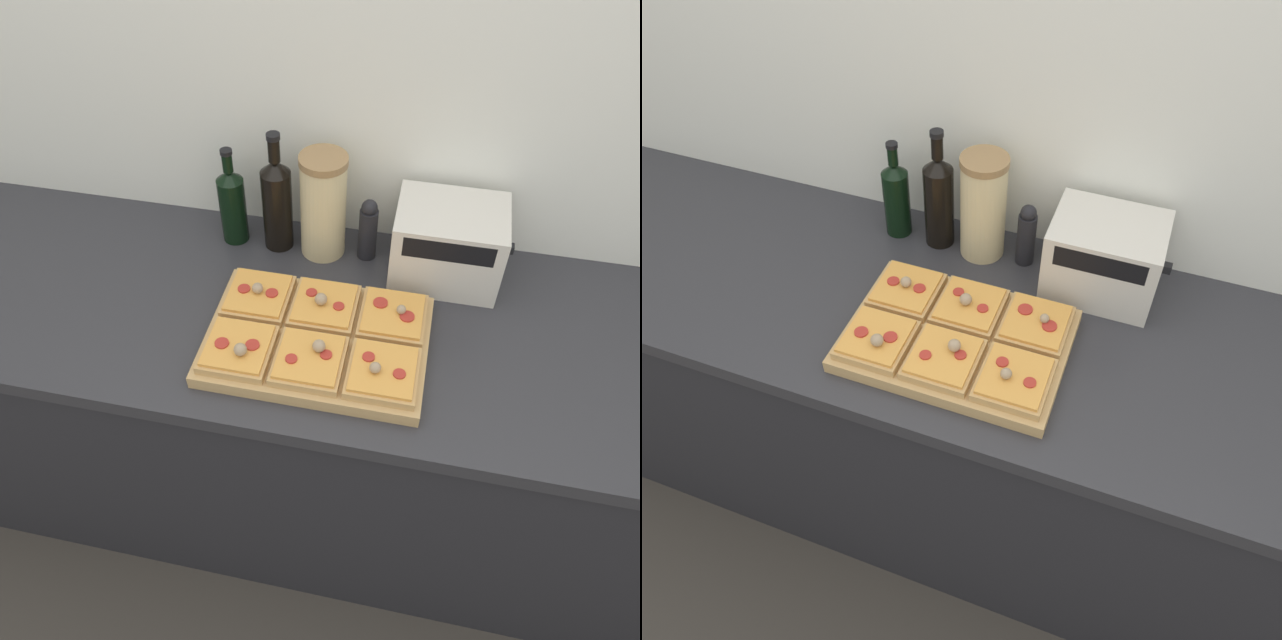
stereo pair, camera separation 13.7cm
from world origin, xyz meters
TOP-DOWN VIEW (x-y plane):
  - ground_plane at (0.00, 0.00)m, footprint 12.00×12.00m
  - wall_back at (0.00, 0.67)m, footprint 6.00×0.06m
  - kitchen_counter at (0.00, 0.32)m, footprint 2.63×0.67m
  - cutting_board at (-0.05, 0.23)m, footprint 0.48×0.34m
  - pizza_slice_back_left at (-0.21, 0.31)m, footprint 0.15×0.15m
  - pizza_slice_back_center at (-0.05, 0.31)m, footprint 0.15×0.15m
  - pizza_slice_back_right at (0.10, 0.31)m, footprint 0.15×0.15m
  - pizza_slice_front_left at (-0.21, 0.14)m, footprint 0.15×0.15m
  - pizza_slice_front_center at (-0.05, 0.15)m, footprint 0.15×0.15m
  - pizza_slice_front_right at (0.10, 0.14)m, footprint 0.15×0.15m
  - olive_oil_bottle at (-0.34, 0.55)m, footprint 0.07×0.07m
  - wine_bottle at (-0.22, 0.55)m, footprint 0.07×0.07m
  - grain_jar_tall at (-0.11, 0.55)m, footprint 0.12×0.12m
  - pepper_mill at (0.01, 0.55)m, footprint 0.05×0.05m
  - toaster_oven at (0.20, 0.52)m, footprint 0.28×0.20m

SIDE VIEW (x-z plane):
  - ground_plane at x=0.00m, z-range 0.00..0.00m
  - kitchen_counter at x=0.00m, z-range 0.00..0.92m
  - cutting_board at x=-0.05m, z-range 0.92..0.95m
  - pizza_slice_back_right at x=0.10m, z-range 0.94..0.99m
  - pizza_slice_front_right at x=0.10m, z-range 0.94..0.99m
  - pizza_slice_back_left at x=-0.21m, z-range 0.94..0.99m
  - pizza_slice_front_center at x=-0.05m, z-range 0.94..0.99m
  - pizza_slice_back_center at x=-0.05m, z-range 0.94..0.99m
  - pizza_slice_front_left at x=-0.21m, z-range 0.94..0.99m
  - pepper_mill at x=0.01m, z-range 0.92..1.09m
  - toaster_oven at x=0.20m, z-range 0.92..1.11m
  - olive_oil_bottle at x=-0.34m, z-range 0.89..1.16m
  - wine_bottle at x=-0.22m, z-range 0.89..1.21m
  - grain_jar_tall at x=-0.11m, z-range 0.92..1.19m
  - wall_back at x=0.00m, z-range 0.00..2.50m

